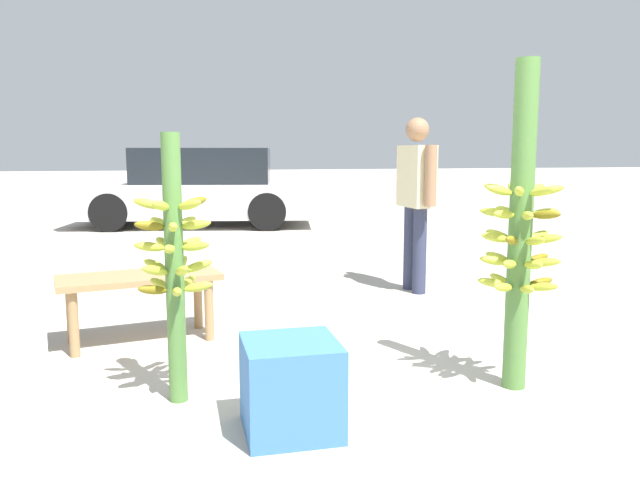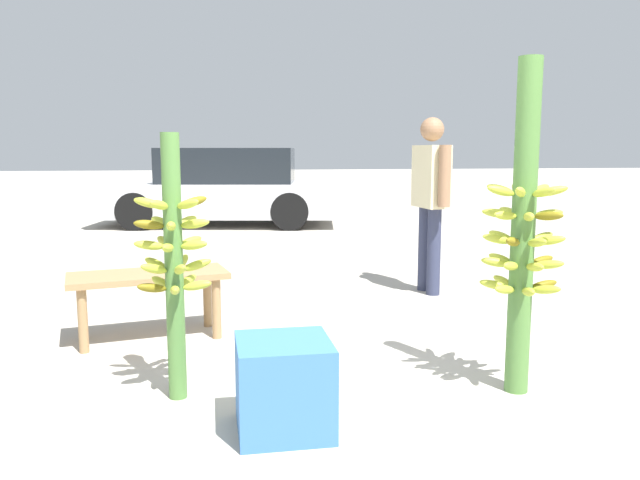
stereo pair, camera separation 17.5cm
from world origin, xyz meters
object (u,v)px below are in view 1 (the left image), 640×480
banana_stalk_center (520,231)px  parked_car (198,189)px  vendor_person (416,190)px  banana_stalk_left (174,261)px  produce_crate (291,386)px  market_bench (139,286)px

banana_stalk_center → parked_car: (-1.34, 7.85, -0.22)m
vendor_person → parked_car: size_ratio=0.37×
banana_stalk_left → banana_stalk_center: banana_stalk_center is taller
banana_stalk_left → produce_crate: (0.49, -0.47, -0.51)m
banana_stalk_center → market_bench: 2.41m
banana_stalk_center → parked_car: 7.97m
parked_car → produce_crate: 8.11m
vendor_person → market_bench: (-2.32, -1.00, -0.54)m
banana_stalk_left → banana_stalk_center: bearing=-7.1°
vendor_person → produce_crate: bearing=-36.9°
parked_car → banana_stalk_center: bearing=-160.2°
banana_stalk_left → banana_stalk_center: size_ratio=0.78×
banana_stalk_left → market_bench: (-0.23, 1.07, -0.34)m
market_bench → produce_crate: 1.71m
vendor_person → parked_car: bearing=-167.8°
market_bench → vendor_person: bearing=12.2°
market_bench → produce_crate: bearing=-76.0°
parked_car → market_bench: bearing=-175.4°
banana_stalk_left → banana_stalk_center: (1.75, -0.22, 0.12)m
banana_stalk_left → produce_crate: bearing=-43.8°
banana_stalk_left → produce_crate: size_ratio=3.21×
market_bench → banana_stalk_left: bearing=-88.9°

